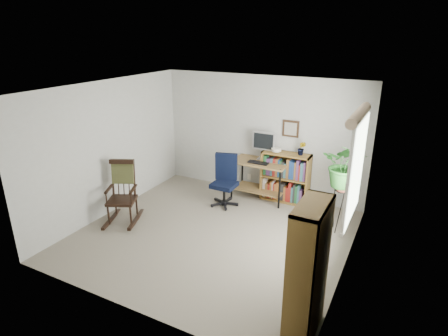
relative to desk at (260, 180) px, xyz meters
The scene contains 18 objects.
floor 1.75m from the desk, 94.22° to the right, with size 4.20×4.00×0.00m, color gray.
ceiling 2.63m from the desk, 94.22° to the right, with size 4.20×4.00×0.00m, color silver.
wall_back 0.87m from the desk, 112.68° to the left, with size 4.20×0.00×2.40m, color #BBBCB7.
wall_front 3.79m from the desk, 91.94° to the right, with size 4.20×0.00×2.40m, color #BBBCB7.
wall_left 2.91m from the desk, 142.62° to the right, with size 0.00×4.00×2.40m, color #BBBCB7.
wall_right 2.73m from the desk, 40.73° to the right, with size 0.00×4.00×2.40m, color #BBBCB7.
window 2.59m from the desk, 35.89° to the right, with size 0.12×1.20×1.50m, color white, non-canonical shape.
desk is the anchor object (origin of this frame).
monitor 0.69m from the desk, 90.00° to the left, with size 0.46×0.16×0.56m, color silver, non-canonical shape.
keyboard 0.42m from the desk, 90.00° to the right, with size 0.40×0.15×0.03m, color black.
office_chair 0.78m from the desk, 128.33° to the right, with size 0.55×0.55×1.01m, color black, non-canonical shape.
rocking_chair 2.68m from the desk, 131.16° to the right, with size 0.57×0.96×1.11m, color black, non-canonical shape.
low_bookshelf 0.51m from the desk, 14.02° to the left, with size 0.94×0.31×0.99m, color olive, non-canonical shape.
tall_bookshelf 3.59m from the desk, 59.79° to the right, with size 0.30×0.69×1.58m, color olive, non-canonical shape.
plant_stand 1.78m from the desk, 19.35° to the right, with size 0.24×0.24×0.86m, color black, non-canonical shape.
spider_plant 2.11m from the desk, 19.35° to the right, with size 1.69×1.88×1.46m, color #225D20.
potted_plant_small 1.01m from the desk, ahead, with size 0.13×0.24×0.11m, color #225D20.
framed_picture 1.18m from the desk, 29.34° to the left, with size 0.32×0.04×0.32m, color black, non-canonical shape.
Camera 1 is at (2.67, -4.73, 3.18)m, focal length 30.00 mm.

